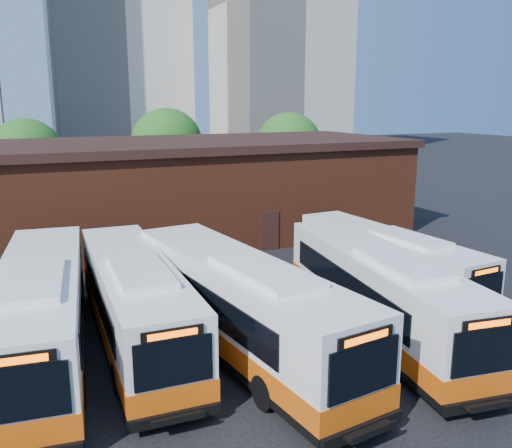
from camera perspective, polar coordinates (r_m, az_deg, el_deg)
name	(u,v)px	position (r m, az deg, el deg)	size (l,w,h in m)	color
ground	(359,353)	(20.45, 10.80, -13.24)	(220.00, 220.00, 0.00)	black
bus_farwest	(41,316)	(20.42, -21.69, -9.04)	(4.13, 13.28, 3.57)	white
bus_west	(135,305)	(20.74, -12.61, -8.28)	(2.93, 12.60, 3.41)	white
bus_midwest	(241,309)	(19.54, -1.61, -8.97)	(4.40, 13.54, 3.63)	white
bus_mideast	(379,296)	(21.61, 12.83, -7.40)	(4.21, 12.79, 3.43)	white
bus_east	(386,265)	(26.23, 13.57, -4.17)	(3.18, 11.52, 3.10)	white
transit_worker	(427,361)	(18.58, 17.56, -13.59)	(0.60, 0.39, 1.65)	#111633
depot_building	(192,187)	(37.02, -6.75, 3.92)	(28.60, 12.60, 6.40)	maroon
tree_west	(26,156)	(47.19, -23.03, 6.59)	(6.00, 6.00, 7.65)	#382314
tree_mid	(167,144)	(50.75, -9.36, 8.28)	(6.56, 6.56, 8.36)	#382314
tree_east	(289,146)	(51.90, 3.47, 8.24)	(6.24, 6.24, 7.96)	#382314
tower_right	(279,3)	(93.72, 2.46, 22.22)	(18.00, 18.00, 49.20)	beige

